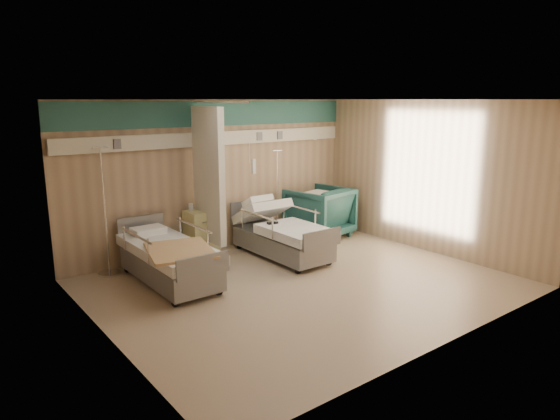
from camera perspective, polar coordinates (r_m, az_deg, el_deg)
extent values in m
cube|color=gray|center=(7.83, 2.61, -8.45)|extent=(6.00, 5.00, 0.00)
cube|color=tan|center=(9.46, -7.14, 3.91)|extent=(6.00, 0.04, 2.80)
cube|color=tan|center=(5.81, 18.87, -2.10)|extent=(6.00, 0.04, 2.80)
cube|color=tan|center=(6.00, -19.74, -1.73)|extent=(0.04, 5.00, 2.80)
cube|color=tan|center=(9.63, 16.50, 3.65)|extent=(0.04, 5.00, 2.80)
cube|color=white|center=(7.31, 2.83, 12.51)|extent=(6.00, 5.00, 0.04)
cube|color=#2B6560|center=(9.34, -7.27, 10.89)|extent=(6.00, 0.04, 0.45)
cube|color=beige|center=(9.34, -7.10, 8.13)|extent=(5.88, 0.08, 0.25)
cylinder|color=silver|center=(8.32, -7.20, 12.15)|extent=(0.03, 1.80, 0.03)
cube|color=silver|center=(8.72, -8.15, 3.89)|extent=(0.12, 0.90, 2.35)
cube|color=#D0CB82|center=(9.14, -8.99, -2.70)|extent=(0.50, 0.48, 0.85)
imported|color=#20514E|center=(10.34, 4.51, -0.24)|extent=(1.28, 1.31, 1.05)
cube|color=silver|center=(10.23, 4.44, 2.81)|extent=(0.70, 0.65, 0.07)
cylinder|color=silver|center=(10.17, -0.30, -3.38)|extent=(0.33, 0.33, 0.03)
cylinder|color=silver|center=(9.96, -0.31, 1.60)|extent=(0.03, 0.03, 1.82)
cylinder|color=silver|center=(9.83, -0.32, 6.82)|extent=(0.22, 0.03, 0.03)
cylinder|color=silver|center=(8.70, -18.88, -6.85)|extent=(0.37, 0.37, 0.03)
cylinder|color=silver|center=(8.43, -19.37, -0.28)|extent=(0.03, 0.03, 2.07)
cylinder|color=silver|center=(8.27, -19.88, 6.72)|extent=(0.25, 0.03, 0.03)
cube|color=black|center=(8.89, -0.86, -1.46)|extent=(0.20, 0.12, 0.04)
cube|color=tan|center=(7.43, -11.36, -4.55)|extent=(1.14, 1.31, 0.04)
cube|color=black|center=(9.16, -8.65, 0.48)|extent=(0.26, 0.20, 0.12)
cylinder|color=white|center=(9.08, -10.15, 0.33)|extent=(0.09, 0.09, 0.12)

